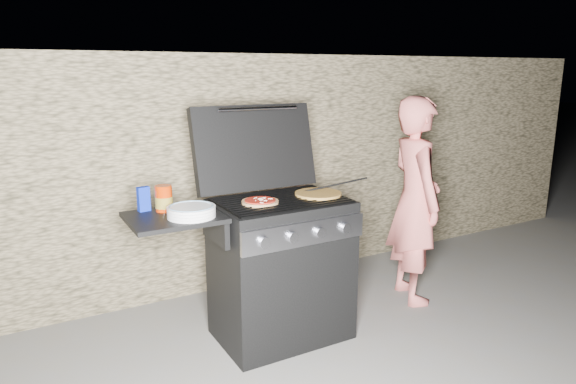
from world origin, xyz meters
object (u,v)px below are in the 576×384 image
pizza_topped (260,201)px  gas_grill (245,277)px  person (415,201)px  sauce_jar (164,198)px

pizza_topped → gas_grill: bearing=165.4°
gas_grill → person: (1.38, 0.03, 0.30)m
sauce_jar → person: size_ratio=0.10×
gas_grill → sauce_jar: 0.69m
pizza_topped → sauce_jar: 0.56m
gas_grill → sauce_jar: bearing=165.3°
pizza_topped → sauce_jar: sauce_jar is taller
person → pizza_topped: bearing=110.1°
gas_grill → pizza_topped: size_ratio=6.12×
sauce_jar → person: person is taller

